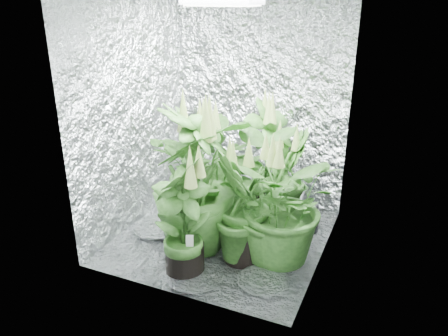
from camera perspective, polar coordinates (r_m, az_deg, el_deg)
name	(u,v)px	position (r m, az deg, el deg)	size (l,w,h in m)	color
ground	(223,237)	(3.63, -0.15, -8.96)	(1.60, 1.60, 0.00)	white
walls	(223,119)	(3.24, -0.17, 6.45)	(1.62, 1.62, 2.00)	white
plant_a	(211,168)	(3.58, -1.70, -0.04)	(1.06, 1.06, 1.10)	black
plant_b	(268,159)	(3.86, 5.82, 1.18)	(0.70, 0.70, 1.10)	black
plant_c	(286,178)	(3.73, 8.13, -1.31)	(0.54, 0.54, 0.90)	black
plant_d	(194,183)	(3.22, -3.97, -1.98)	(0.84, 0.84, 1.21)	black
plant_e	(276,204)	(3.10, 6.84, -4.70)	(0.95, 0.95, 1.01)	black
plant_f	(183,218)	(2.98, -5.32, -6.56)	(0.55, 0.55, 0.98)	black
plant_g	(242,208)	(3.14, 2.43, -5.25)	(0.56, 0.56, 0.95)	black
circulation_fan	(307,213)	(3.72, 10.78, -5.85)	(0.15, 0.32, 0.36)	black
plant_label	(190,241)	(3.00, -4.50, -9.46)	(0.05, 0.01, 0.08)	white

